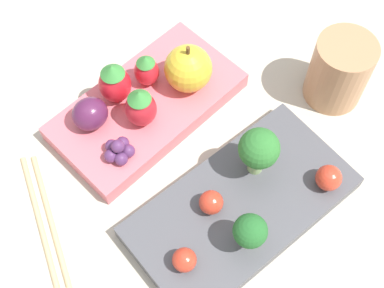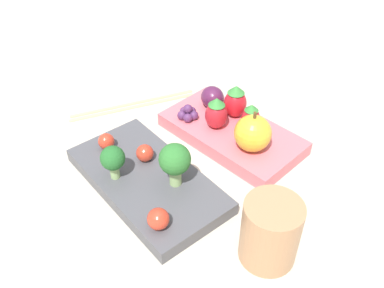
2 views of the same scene
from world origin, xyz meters
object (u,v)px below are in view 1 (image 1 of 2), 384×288
at_px(chopsticks_pair, 52,248).
at_px(cherry_tomato_0, 211,202).
at_px(cherry_tomato_1, 329,178).
at_px(plum, 90,114).
at_px(bento_box_fruit, 148,106).
at_px(drinking_cup, 339,71).
at_px(bento_box_savoury, 241,207).
at_px(grape_cluster, 119,150).
at_px(broccoli_floret_0, 250,232).
at_px(cherry_tomato_2, 184,260).
at_px(apple, 188,69).
at_px(strawberry_0, 115,83).
at_px(strawberry_1, 147,70).
at_px(broccoli_floret_1, 259,150).
at_px(strawberry_2, 141,107).

bearing_deg(chopsticks_pair, cherry_tomato_0, 157.59).
height_order(cherry_tomato_0, cherry_tomato_1, cherry_tomato_1).
bearing_deg(plum, cherry_tomato_0, 106.87).
bearing_deg(cherry_tomato_1, bento_box_fruit, -63.60).
relative_size(cherry_tomato_1, drinking_cup, 0.32).
bearing_deg(bento_box_savoury, grape_cluster, -58.75).
height_order(broccoli_floret_0, cherry_tomato_2, broccoli_floret_0).
bearing_deg(cherry_tomato_0, apple, -116.77).
bearing_deg(strawberry_0, cherry_tomato_0, 92.24).
bearing_deg(strawberry_1, plum, 8.16).
distance_m(broccoli_floret_0, broccoli_floret_1, 0.08).
relative_size(cherry_tomato_2, strawberry_2, 0.45).
bearing_deg(strawberry_1, bento_box_savoury, 88.63).
relative_size(cherry_tomato_0, drinking_cup, 0.30).
bearing_deg(apple, strawberry_0, -22.43).
relative_size(bento_box_savoury, strawberry_1, 5.57).
xyz_separation_m(cherry_tomato_2, chopsticks_pair, (0.09, -0.09, -0.03)).
bearing_deg(strawberry_2, strawberry_0, -81.74).
relative_size(strawberry_1, drinking_cup, 0.52).
bearing_deg(strawberry_2, cherry_tomato_2, 70.99).
distance_m(cherry_tomato_0, plum, 0.16).
height_order(cherry_tomato_0, strawberry_1, strawberry_1).
xyz_separation_m(broccoli_floret_1, strawberry_0, (0.07, -0.15, -0.01)).
xyz_separation_m(broccoli_floret_1, strawberry_2, (0.06, -0.11, -0.01)).
distance_m(cherry_tomato_0, strawberry_2, 0.12).
height_order(bento_box_savoury, broccoli_floret_1, broccoli_floret_1).
bearing_deg(chopsticks_pair, plum, -138.53).
distance_m(cherry_tomato_2, chopsticks_pair, 0.13).
xyz_separation_m(cherry_tomato_1, cherry_tomato_2, (0.16, -0.02, -0.00)).
bearing_deg(strawberry_0, cherry_tomato_1, 118.84).
bearing_deg(strawberry_2, strawberry_1, -129.66).
height_order(strawberry_0, strawberry_1, strawberry_0).
relative_size(cherry_tomato_0, apple, 0.39).
distance_m(bento_box_savoury, grape_cluster, 0.14).
bearing_deg(chopsticks_pair, cherry_tomato_1, 157.31).
relative_size(broccoli_floret_1, drinking_cup, 0.77).
bearing_deg(cherry_tomato_1, bento_box_savoury, -21.48).
height_order(bento_box_fruit, strawberry_1, strawberry_1).
relative_size(bento_box_savoury, cherry_tomato_2, 10.22).
xyz_separation_m(broccoli_floret_0, cherry_tomato_2, (0.06, -0.02, -0.02)).
xyz_separation_m(strawberry_0, drinking_cup, (-0.21, 0.12, -0.01)).
distance_m(cherry_tomato_1, apple, 0.18).
relative_size(broccoli_floret_1, cherry_tomato_2, 2.70).
xyz_separation_m(cherry_tomato_0, plum, (0.05, -0.15, 0.01)).
distance_m(bento_box_fruit, broccoli_floret_0, 0.19).
relative_size(bento_box_fruit, cherry_tomato_2, 9.83).
xyz_separation_m(bento_box_savoury, drinking_cup, (-0.17, -0.05, 0.03)).
relative_size(bento_box_savoury, broccoli_floret_1, 3.78).
height_order(bento_box_savoury, plum, plum).
distance_m(cherry_tomato_2, apple, 0.20).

